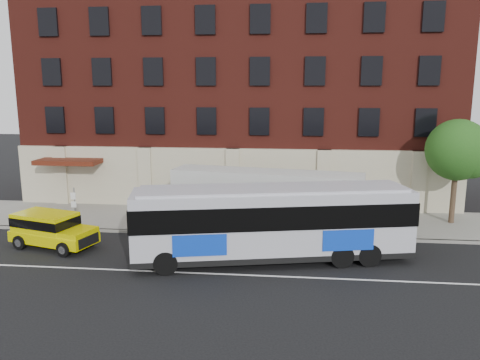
# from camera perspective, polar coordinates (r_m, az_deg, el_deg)

# --- Properties ---
(ground) EXTENTS (120.00, 120.00, 0.00)m
(ground) POSITION_cam_1_polar(r_m,az_deg,el_deg) (20.97, -4.77, -11.72)
(ground) COLOR black
(ground) RESTS_ON ground
(sidewalk) EXTENTS (60.00, 6.00, 0.15)m
(sidewalk) POSITION_cam_1_polar(r_m,az_deg,el_deg) (29.34, -1.51, -4.80)
(sidewalk) COLOR gray
(sidewalk) RESTS_ON ground
(kerb) EXTENTS (60.00, 0.25, 0.15)m
(kerb) POSITION_cam_1_polar(r_m,az_deg,el_deg) (26.50, -2.36, -6.57)
(kerb) COLOR gray
(kerb) RESTS_ON ground
(lane_line) EXTENTS (60.00, 0.12, 0.01)m
(lane_line) POSITION_cam_1_polar(r_m,az_deg,el_deg) (21.42, -4.52, -11.19)
(lane_line) COLOR white
(lane_line) RESTS_ON ground
(building) EXTENTS (30.00, 12.10, 15.00)m
(building) POSITION_cam_1_polar(r_m,az_deg,el_deg) (36.09, 0.08, 10.27)
(building) COLOR #591C15
(building) RESTS_ON sidewalk
(sign_pole) EXTENTS (0.30, 0.20, 2.50)m
(sign_pole) POSITION_cam_1_polar(r_m,az_deg,el_deg) (28.72, -19.39, -2.96)
(sign_pole) COLOR slate
(sign_pole) RESTS_ON ground
(street_tree) EXTENTS (3.60, 3.60, 6.20)m
(street_tree) POSITION_cam_1_polar(r_m,az_deg,el_deg) (30.34, 24.88, 3.05)
(street_tree) COLOR #3C291E
(street_tree) RESTS_ON sidewalk
(city_bus) EXTENTS (13.36, 5.50, 3.58)m
(city_bus) POSITION_cam_1_polar(r_m,az_deg,el_deg) (22.28, 3.97, -4.93)
(city_bus) COLOR silver
(city_bus) RESTS_ON ground
(yellow_suv) EXTENTS (4.81, 2.99, 1.79)m
(yellow_suv) POSITION_cam_1_polar(r_m,az_deg,el_deg) (26.26, -22.00, -5.40)
(yellow_suv) COLOR #E7E100
(yellow_suv) RESTS_ON ground
(shipping_container) EXTENTS (10.88, 3.99, 3.55)m
(shipping_container) POSITION_cam_1_polar(r_m,az_deg,el_deg) (26.58, 3.18, -2.75)
(shipping_container) COLOR black
(shipping_container) RESTS_ON ground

